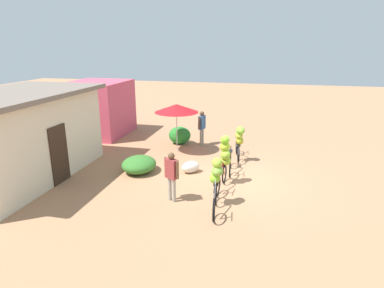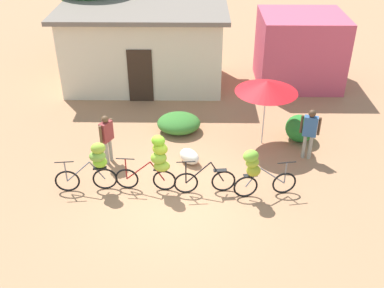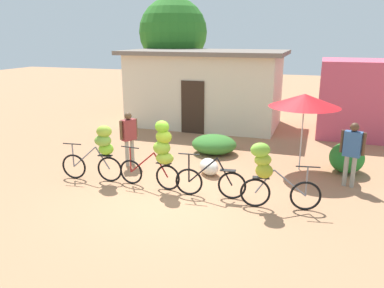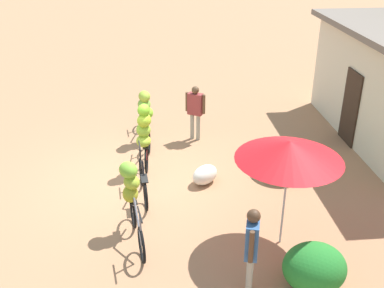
{
  "view_description": "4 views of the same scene",
  "coord_description": "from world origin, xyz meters",
  "views": [
    {
      "loc": [
        -10.77,
        -1.04,
        4.6
      ],
      "look_at": [
        -0.12,
        1.47,
        1.27
      ],
      "focal_mm": 30.77,
      "sensor_mm": 36.0,
      "label": 1
    },
    {
      "loc": [
        0.57,
        -9.62,
        7.58
      ],
      "look_at": [
        0.45,
        0.95,
        1.07
      ],
      "focal_mm": 42.5,
      "sensor_mm": 36.0,
      "label": 2
    },
    {
      "loc": [
        3.02,
        -7.68,
        3.64
      ],
      "look_at": [
        0.16,
        0.81,
        1.06
      ],
      "focal_mm": 35.56,
      "sensor_mm": 36.0,
      "label": 3
    },
    {
      "loc": [
        9.42,
        0.48,
        5.52
      ],
      "look_at": [
        0.59,
        1.31,
        1.14
      ],
      "focal_mm": 42.47,
      "sensor_mm": 36.0,
      "label": 4
    }
  ],
  "objects": [
    {
      "name": "ground_plane",
      "position": [
        0.0,
        0.0,
        0.0
      ],
      "size": [
        60.0,
        60.0,
        0.0
      ],
      "primitive_type": "plane",
      "color": "#A77652"
    },
    {
      "name": "building_low",
      "position": [
        -1.5,
        7.41,
        1.54
      ],
      "size": [
        6.43,
        3.71,
        3.05
      ],
      "color": "beige",
      "rests_on": "ground"
    },
    {
      "name": "produce_sack",
      "position": [
        0.36,
        1.64,
        0.22
      ],
      "size": [
        0.8,
        0.81,
        0.44
      ],
      "primitive_type": "ellipsoid",
      "rotation": [
        0.0,
        0.0,
        2.31
      ],
      "color": "silver",
      "rests_on": "ground"
    },
    {
      "name": "bicycle_by_shop",
      "position": [
        2.12,
        0.04,
        0.88
      ],
      "size": [
        1.71,
        0.53,
        1.48
      ],
      "color": "black",
      "rests_on": "ground"
    },
    {
      "name": "shop_pink",
      "position": [
        4.6,
        7.58,
        1.39
      ],
      "size": [
        3.2,
        2.8,
        2.77
      ],
      "primitive_type": "cube",
      "color": "#C94A63",
      "rests_on": "ground"
    },
    {
      "name": "bicycle_leftmost",
      "position": [
        -2.11,
        0.29,
        0.88
      ],
      "size": [
        1.66,
        0.44,
        1.48
      ],
      "color": "black",
      "rests_on": "ground"
    },
    {
      "name": "hedge_bush_front_right",
      "position": [
        3.87,
        3.02,
        0.41
      ],
      "size": [
        0.92,
        1.05,
        0.83
      ],
      "primitive_type": "ellipsoid",
      "color": "#257C2C",
      "rests_on": "ground"
    },
    {
      "name": "bicycle_center_loaded",
      "position": [
        0.8,
        0.22,
        0.36
      ],
      "size": [
        1.67,
        0.23,
        1.02
      ],
      "color": "black",
      "rests_on": "ground"
    },
    {
      "name": "person_bystander",
      "position": [
        -2.02,
        1.65,
        0.95
      ],
      "size": [
        0.37,
        0.52,
        1.56
      ],
      "color": "gray",
      "rests_on": "ground"
    },
    {
      "name": "bicycle_near_pile",
      "position": [
        -0.47,
        0.28,
        0.99
      ],
      "size": [
        1.67,
        0.43,
        1.72
      ],
      "color": "black",
      "rests_on": "ground"
    },
    {
      "name": "hedge_bush_front_left",
      "position": [
        -0.02,
        3.53,
        0.3
      ],
      "size": [
        1.43,
        1.26,
        0.6
      ],
      "primitive_type": "ellipsoid",
      "color": "#34712A",
      "rests_on": "ground"
    },
    {
      "name": "person_vendor",
      "position": [
        3.88,
        1.94,
        0.99
      ],
      "size": [
        0.56,
        0.3,
        1.62
      ],
      "color": "gray",
      "rests_on": "ground"
    },
    {
      "name": "tree_behind_building",
      "position": [
        -3.84,
        9.84,
        3.74
      ],
      "size": [
        3.21,
        3.21,
        5.37
      ],
      "color": "brown",
      "rests_on": "ground"
    },
    {
      "name": "market_umbrella",
      "position": [
        2.65,
        2.81,
        1.96
      ],
      "size": [
        1.9,
        1.9,
        2.14
      ],
      "color": "beige",
      "rests_on": "ground"
    }
  ]
}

